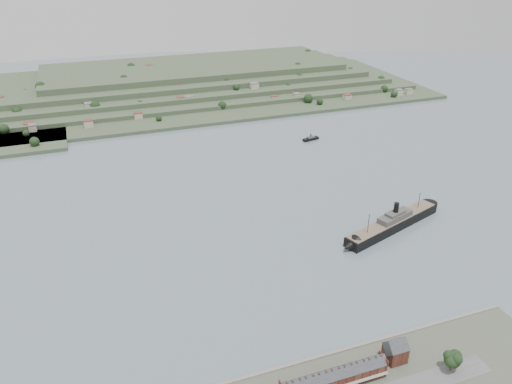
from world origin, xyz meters
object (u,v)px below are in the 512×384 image
object	(u,v)px
gabled_building	(395,350)
steamship	(390,224)
fig_tree	(454,359)
terrace_row	(334,377)

from	to	relation	value
gabled_building	steamship	world-z (taller)	steamship
gabled_building	fig_tree	world-z (taller)	gabled_building
terrace_row	gabled_building	size ratio (longest dim) A/B	3.95
terrace_row	gabled_building	world-z (taller)	gabled_building
terrace_row	gabled_building	bearing A→B (deg)	6.12
gabled_building	fig_tree	xyz separation A→B (m)	(23.21, -16.04, 1.01)
steamship	fig_tree	bearing A→B (deg)	-111.18
terrace_row	steamship	xyz separation A→B (m)	(111.74, 119.68, -2.07)
terrace_row	fig_tree	bearing A→B (deg)	-11.19
steamship	fig_tree	size ratio (longest dim) A/B	8.86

